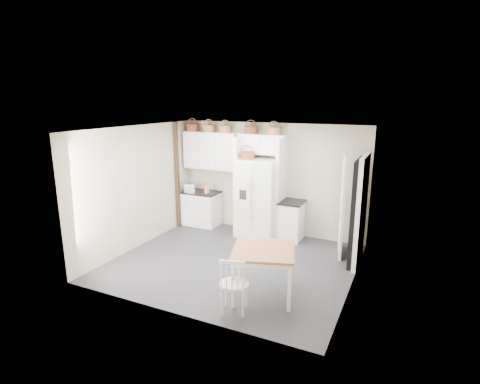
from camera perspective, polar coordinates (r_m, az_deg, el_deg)
The scene contains 28 objects.
floor at distance 7.49m, azimuth -1.00°, elevation -10.64°, with size 4.50×4.50×0.00m, color #28282B.
ceiling at distance 6.83m, azimuth -1.09°, elevation 9.60°, with size 4.50×4.50×0.00m, color white.
wall_back at distance 8.84m, azimuth 4.71°, elevation 2.04°, with size 4.50×4.50×0.00m, color #AFA389.
wall_left at distance 8.27m, azimuth -15.16°, elevation 0.76°, with size 4.00×4.00×0.00m, color #AFA389.
wall_right at distance 6.42m, azimuth 17.31°, elevation -3.16°, with size 4.00×4.00×0.00m, color #AFA389.
refrigerator at distance 8.65m, azimuth 2.85°, elevation -0.91°, with size 0.93×0.75×1.81m, color white.
base_cab_left at distance 9.54m, azimuth -5.97°, elevation -2.56°, with size 0.90×0.57×0.83m, color white.
base_cab_right at distance 8.60m, azimuth 7.83°, elevation -4.42°, with size 0.49×0.58×0.86m, color white.
dining_table at distance 6.18m, azimuth 3.56°, elevation -12.13°, with size 0.97×0.97×0.81m, color #9C5028.
windsor_chair at distance 5.71m, azimuth -0.87°, elevation -13.83°, with size 0.45×0.41×0.92m, color white.
counter_left at distance 9.43m, azimuth -6.03°, elevation -0.02°, with size 0.94×0.61×0.04m, color black.
counter_right at distance 8.47m, azimuth 7.93°, elevation -1.54°, with size 0.53×0.62×0.04m, color black.
toaster at distance 9.46m, azimuth -7.60°, elevation 0.68°, with size 0.27×0.16×0.19m, color silver.
cookbook_red at distance 9.23m, azimuth -5.25°, elevation 0.54°, with size 0.03×0.15×0.23m, color #AF1C0D.
cookbook_cream at distance 9.21m, azimuth -5.02°, elevation 0.49°, with size 0.03×0.15×0.22m, color beige.
basket_upper_a at distance 9.43m, azimuth -7.25°, elevation 9.71°, with size 0.31×0.31×0.18m, color #542319.
basket_upper_b at distance 9.19m, azimuth -4.78°, elevation 9.64°, with size 0.29×0.29×0.17m, color #9C582C.
basket_upper_c at distance 8.98m, azimuth -2.30°, elevation 9.56°, with size 0.29×0.29×0.17m, color #9C582C.
basket_bridge_a at distance 8.69m, azimuth 1.68°, elevation 9.45°, with size 0.31×0.31×0.17m, color #542319.
basket_bridge_b at distance 8.48m, azimuth 5.19°, elevation 9.27°, with size 0.29×0.29×0.17m, color #9C582C.
basket_fridge_a at distance 8.45m, azimuth 1.15°, elevation 5.62°, with size 0.32×0.32×0.17m, color #542319.
upper_cabinet at distance 9.22m, azimuth -4.41°, elevation 6.31°, with size 1.40×0.34×0.90m, color white.
bridge_cabinet at distance 8.61m, azimuth 3.47°, elevation 7.30°, with size 1.12×0.34×0.45m, color white.
fridge_panel_left at distance 8.85m, azimuth 0.00°, elevation 1.11°, with size 0.08×0.60×2.30m, color white.
fridge_panel_right at distance 8.48m, azimuth 6.25°, elevation 0.45°, with size 0.08×0.60×2.30m, color white.
trim_post at distance 9.28m, azimuth -9.57°, elevation 2.46°, with size 0.09×0.09×2.60m, color black.
doorway_void at distance 7.46m, azimuth 17.60°, elevation -3.02°, with size 0.18×0.85×2.05m, color black.
door_slab at distance 7.83m, azimuth 15.34°, elevation -2.07°, with size 0.80×0.04×2.05m, color white.
Camera 1 is at (3.02, -6.11, 3.12)m, focal length 28.00 mm.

